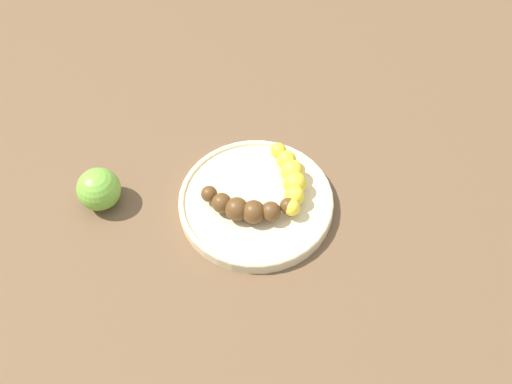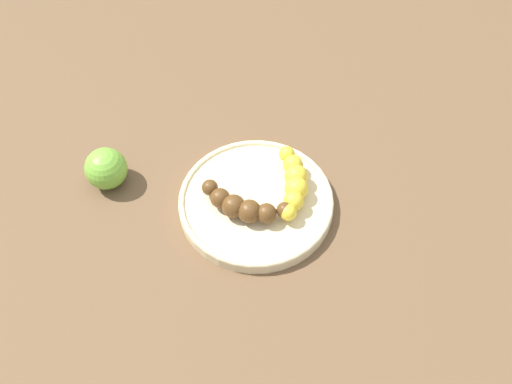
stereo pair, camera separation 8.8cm
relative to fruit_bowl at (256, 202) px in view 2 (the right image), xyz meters
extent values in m
plane|color=brown|center=(0.00, 0.00, -0.01)|extent=(2.40, 2.40, 0.00)
cylinder|color=beige|center=(0.00, 0.00, 0.00)|extent=(0.24, 0.24, 0.02)
torus|color=beige|center=(0.00, 0.00, 0.01)|extent=(0.24, 0.24, 0.01)
sphere|color=#593819|center=(0.04, -0.06, 0.03)|extent=(0.03, 0.03, 0.03)
sphere|color=#593819|center=(0.04, -0.04, 0.03)|extent=(0.03, 0.03, 0.03)
sphere|color=#593819|center=(0.04, -0.01, 0.03)|extent=(0.04, 0.04, 0.04)
sphere|color=#593819|center=(0.03, 0.01, 0.03)|extent=(0.04, 0.04, 0.04)
sphere|color=#593819|center=(0.02, 0.04, 0.03)|extent=(0.03, 0.03, 0.03)
sphere|color=#593819|center=(0.00, 0.05, 0.03)|extent=(0.03, 0.03, 0.03)
sphere|color=yellow|center=(0.00, 0.06, 0.03)|extent=(0.03, 0.03, 0.03)
sphere|color=yellow|center=(-0.02, 0.06, 0.03)|extent=(0.03, 0.03, 0.03)
sphere|color=yellow|center=(-0.04, 0.05, 0.03)|extent=(0.04, 0.04, 0.04)
sphere|color=yellow|center=(-0.06, 0.03, 0.03)|extent=(0.04, 0.04, 0.04)
sphere|color=yellow|center=(-0.08, 0.01, 0.03)|extent=(0.03, 0.03, 0.03)
sphere|color=yellow|center=(-0.09, -0.01, 0.03)|extent=(0.03, 0.03, 0.03)
sphere|color=#72B238|center=(0.11, -0.22, 0.02)|extent=(0.07, 0.07, 0.07)
camera|label=1|loc=(0.46, 0.25, 0.74)|focal=40.43mm
camera|label=2|loc=(0.41, 0.32, 0.74)|focal=40.43mm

